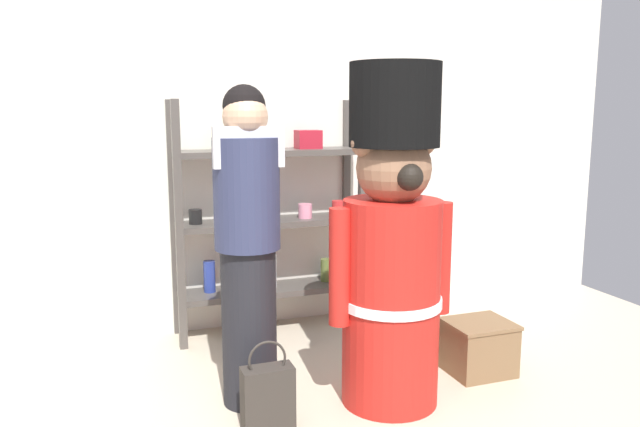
{
  "coord_description": "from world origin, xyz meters",
  "views": [
    {
      "loc": [
        -0.71,
        -2.04,
        1.52
      ],
      "look_at": [
        0.32,
        0.85,
        1.0
      ],
      "focal_mm": 34.99,
      "sensor_mm": 36.0,
      "label": 1
    }
  ],
  "objects_px": {
    "shopping_bag": "(268,397)",
    "display_crate": "(479,347)",
    "merchandise_shelf": "(270,218)",
    "teddy_bear_guard": "(392,247)",
    "person_shopper": "(248,241)"
  },
  "relations": [
    {
      "from": "person_shopper",
      "to": "shopping_bag",
      "type": "xyz_separation_m",
      "value": [
        0.01,
        -0.32,
        -0.69
      ]
    },
    {
      "from": "shopping_bag",
      "to": "display_crate",
      "type": "xyz_separation_m",
      "value": [
        1.32,
        0.23,
        -0.01
      ]
    },
    {
      "from": "merchandise_shelf",
      "to": "teddy_bear_guard",
      "type": "height_order",
      "value": "teddy_bear_guard"
    },
    {
      "from": "teddy_bear_guard",
      "to": "display_crate",
      "type": "distance_m",
      "value": 0.94
    },
    {
      "from": "person_shopper",
      "to": "teddy_bear_guard",
      "type": "bearing_deg",
      "value": -18.86
    },
    {
      "from": "merchandise_shelf",
      "to": "shopping_bag",
      "type": "xyz_separation_m",
      "value": [
        -0.38,
        -1.33,
        -0.62
      ]
    },
    {
      "from": "shopping_bag",
      "to": "merchandise_shelf",
      "type": "bearing_deg",
      "value": 74.2
    },
    {
      "from": "teddy_bear_guard",
      "to": "merchandise_shelf",
      "type": "bearing_deg",
      "value": 103.68
    },
    {
      "from": "display_crate",
      "to": "teddy_bear_guard",
      "type": "bearing_deg",
      "value": -167.24
    },
    {
      "from": "merchandise_shelf",
      "to": "person_shopper",
      "type": "height_order",
      "value": "person_shopper"
    },
    {
      "from": "shopping_bag",
      "to": "person_shopper",
      "type": "bearing_deg",
      "value": 91.86
    },
    {
      "from": "teddy_bear_guard",
      "to": "display_crate",
      "type": "xyz_separation_m",
      "value": [
        0.64,
        0.15,
        -0.67
      ]
    },
    {
      "from": "merchandise_shelf",
      "to": "teddy_bear_guard",
      "type": "distance_m",
      "value": 1.28
    },
    {
      "from": "teddy_bear_guard",
      "to": "person_shopper",
      "type": "height_order",
      "value": "teddy_bear_guard"
    },
    {
      "from": "teddy_bear_guard",
      "to": "shopping_bag",
      "type": "height_order",
      "value": "teddy_bear_guard"
    }
  ]
}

